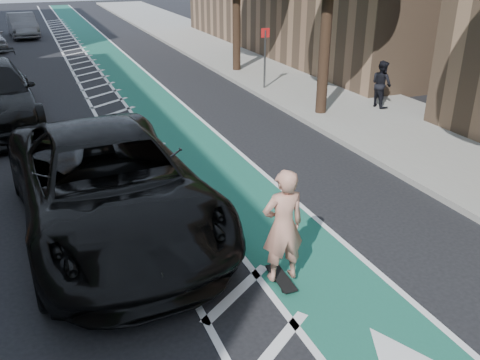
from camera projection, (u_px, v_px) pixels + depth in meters
ground at (147, 316)px, 7.79m from camera, size 120.00×120.00×0.00m
bike_lane at (167, 117)px, 17.28m from camera, size 2.00×90.00×0.01m
buffer_strip at (123, 122)px, 16.75m from camera, size 1.40×90.00×0.01m
sidewalk_right at (331, 97)px, 19.53m from camera, size 5.00×90.00×0.15m
curb_right at (274, 103)px, 18.67m from camera, size 0.12×90.00×0.16m
sign_post at (265, 58)px, 20.03m from camera, size 0.35×0.08×2.47m
skateboard at (281, 278)px, 8.55m from camera, size 0.27×0.84×0.11m
skateboarder at (283, 226)px, 8.14m from camera, size 0.74×0.50×1.96m
suv_near at (108, 184)px, 9.88m from camera, size 3.74×7.36×1.99m
car_grey at (23, 25)px, 33.72m from camera, size 2.00×4.79×1.54m
pedestrian at (381, 84)px, 17.64m from camera, size 0.65×0.81×1.61m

